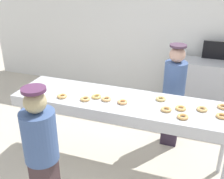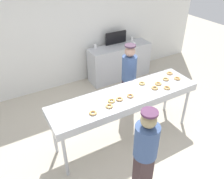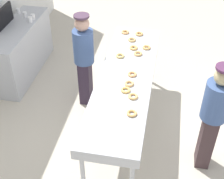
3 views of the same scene
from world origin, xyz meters
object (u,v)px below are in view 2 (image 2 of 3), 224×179
Objects in this scene: glazed_donut_8 at (177,78)px; paper_cup_0 at (130,45)px; glazed_donut_1 at (112,101)px; paper_cup_3 at (132,39)px; fryer_conveyor at (126,98)px; glazed_donut_4 at (170,73)px; prep_counter at (120,62)px; paper_cup_1 at (134,44)px; paper_cup_4 at (132,42)px; glazed_donut_0 at (93,113)px; glazed_donut_6 at (109,106)px; glazed_donut_7 at (167,88)px; worker_baker at (129,76)px; glazed_donut_10 at (130,96)px; glazed_donut_5 at (119,99)px; menu_display at (116,38)px; glazed_donut_2 at (142,83)px; glazed_donut_9 at (155,88)px; customer_waiting at (145,152)px; paper_cup_2 at (95,46)px; glazed_donut_3 at (158,84)px; glazed_donut_11 at (166,79)px.

paper_cup_0 reaches higher than glazed_donut_8.
glazed_donut_1 is 3.08m from paper_cup_3.
fryer_conveyor is 22.23× the size of glazed_donut_4.
glazed_donut_1 is at bearing -124.69° from prep_counter.
paper_cup_1 is (0.31, 1.73, -0.03)m from glazed_donut_4.
paper_cup_4 is (1.56, 2.11, 0.06)m from fryer_conveyor.
glazed_donut_0 is 1.00× the size of glazed_donut_6.
glazed_donut_7 is 0.08× the size of worker_baker.
fryer_conveyor is at bearing -128.01° from paper_cup_1.
glazed_donut_1 is 1.22× the size of paper_cup_4.
glazed_donut_10 is at bearing 51.98° from worker_baker.
glazed_donut_4 is at bearing 86.37° from glazed_donut_8.
worker_baker is 15.33× the size of paper_cup_3.
paper_cup_4 reaches higher than glazed_donut_8.
glazed_donut_5 is at bearing -130.01° from paper_cup_1.
prep_counter is 2.82× the size of menu_display.
glazed_donut_2 is at bearing -119.68° from paper_cup_3.
glazed_donut_0 is 0.78m from glazed_donut_10.
menu_display reaches higher than glazed_donut_6.
glazed_donut_8 is 0.07× the size of prep_counter.
glazed_donut_9 is 0.08× the size of customer_waiting.
worker_baker is at bearing -125.86° from paper_cup_3.
glazed_donut_5 is (0.56, 0.11, 0.00)m from glazed_donut_0.
fryer_conveyor is at bearing -116.88° from menu_display.
glazed_donut_8 is at bearing 2.13° from glazed_donut_10.
glazed_donut_6 is 0.08× the size of customer_waiting.
glazed_donut_4 and glazed_donut_7 have the same top height.
glazed_donut_5 is 1.10m from worker_baker.
glazed_donut_10 is 0.07× the size of prep_counter.
paper_cup_2 is at bearing 107.27° from glazed_donut_4.
paper_cup_0 and paper_cup_2 have the same top height.
glazed_donut_10 is 2.53m from prep_counter.
worker_baker reaches higher than glazed_donut_8.
glazed_donut_3 is 1.16m from glazed_donut_6.
glazed_donut_1 is 1.00× the size of glazed_donut_4.
menu_display reaches higher than glazed_donut_4.
glazed_donut_9 is at bearing -66.92° from glazed_donut_2.
paper_cup_0 reaches higher than glazed_donut_0.
paper_cup_2 is at bearing 75.74° from customer_waiting.
glazed_donut_4 is 0.08× the size of worker_baker.
glazed_donut_6 is 1.61m from glazed_donut_8.
worker_baker is (-0.62, 0.78, -0.15)m from glazed_donut_8.
glazed_donut_11 is at bearing 8.22° from glazed_donut_10.
glazed_donut_2 is 0.73m from glazed_donut_4.
customer_waiting is 15.53× the size of paper_cup_0.
glazed_donut_4 is at bearing 3.00° from glazed_donut_2.
glazed_donut_0 reaches higher than fryer_conveyor.
glazed_donut_4 is 1.19m from glazed_donut_10.
paper_cup_2 is at bearing 156.53° from paper_cup_0.
glazed_donut_3 reaches higher than fryer_conveyor.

